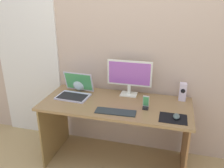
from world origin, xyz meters
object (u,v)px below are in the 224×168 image
at_px(speaker_right, 183,92).
at_px(fishbowl, 80,83).
at_px(laptop, 75,91).
at_px(keyboard_external, 116,112).
at_px(monitor, 129,76).
at_px(phone_in_dock, 146,104).
at_px(mouse, 176,116).

xyz_separation_m(speaker_right, fishbowl, (-1.15, -0.02, -0.01)).
relative_size(laptop, fishbowl, 2.07).
xyz_separation_m(laptop, keyboard_external, (0.53, -0.27, -0.04)).
distance_m(speaker_right, fishbowl, 1.15).
xyz_separation_m(monitor, laptop, (-0.57, -0.17, -0.17)).
bearing_deg(phone_in_dock, fishbowl, 160.37).
bearing_deg(laptop, mouse, -12.31).
bearing_deg(laptop, phone_in_dock, -8.49).
bearing_deg(keyboard_external, monitor, 81.90).
xyz_separation_m(monitor, phone_in_dock, (0.22, -0.29, -0.18)).
bearing_deg(fishbowl, speaker_right, 0.79).
height_order(speaker_right, phone_in_dock, speaker_right).
xyz_separation_m(laptop, fishbowl, (-0.00, 0.17, 0.03)).
relative_size(monitor, fishbowl, 2.83).
height_order(monitor, mouse, monitor).
relative_size(monitor, mouse, 4.89).
bearing_deg(laptop, fishbowl, 90.57).
height_order(laptop, phone_in_dock, laptop).
bearing_deg(phone_in_dock, keyboard_external, -151.13).
height_order(laptop, mouse, laptop).
xyz_separation_m(mouse, phone_in_dock, (-0.30, 0.12, 0.03)).
relative_size(mouse, phone_in_dock, 0.72).
height_order(laptop, keyboard_external, laptop).
bearing_deg(mouse, fishbowl, 160.90).
relative_size(laptop, keyboard_external, 0.92).
height_order(monitor, speaker_right, monitor).
distance_m(monitor, speaker_right, 0.59).
distance_m(keyboard_external, mouse, 0.56).
bearing_deg(fishbowl, keyboard_external, -39.15).
xyz_separation_m(monitor, speaker_right, (0.57, 0.01, -0.13)).
bearing_deg(speaker_right, laptop, -170.99).
xyz_separation_m(keyboard_external, mouse, (0.56, 0.03, 0.02)).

